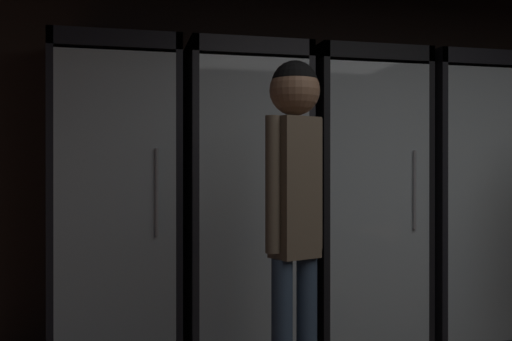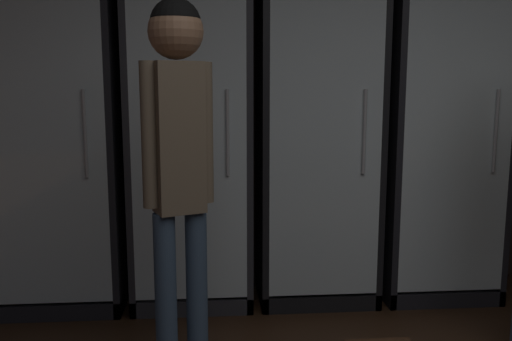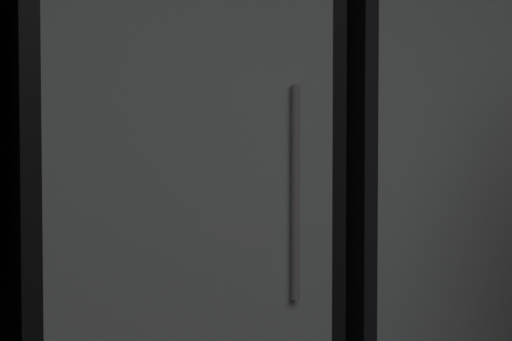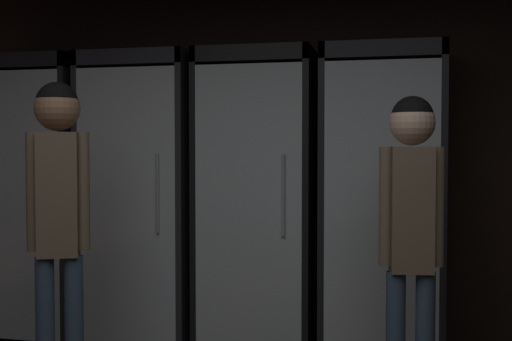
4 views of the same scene
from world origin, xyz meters
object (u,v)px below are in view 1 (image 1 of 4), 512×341
at_px(cooler_far_left, 117,211).
at_px(shopper_near, 295,194).
at_px(cooler_center, 360,205).
at_px(cooler_left, 244,207).
at_px(cooler_right, 465,205).

height_order(cooler_far_left, shopper_near, cooler_far_left).
relative_size(cooler_center, shopper_near, 1.17).
bearing_deg(cooler_left, shopper_near, -90.38).
relative_size(cooler_center, cooler_right, 1.00).
bearing_deg(cooler_center, cooler_right, 0.13).
height_order(cooler_left, cooler_right, same).
xyz_separation_m(cooler_far_left, cooler_left, (0.81, -0.00, 0.01)).
bearing_deg(cooler_far_left, cooler_right, 0.02).
distance_m(cooler_left, cooler_right, 1.61).
xyz_separation_m(cooler_left, cooler_center, (0.81, 0.00, 0.00)).
distance_m(cooler_left, cooler_center, 0.81).
height_order(cooler_far_left, cooler_right, same).
bearing_deg(cooler_center, cooler_left, -179.96).
xyz_separation_m(cooler_center, cooler_right, (0.81, 0.00, -0.01)).
distance_m(cooler_center, cooler_right, 0.81).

